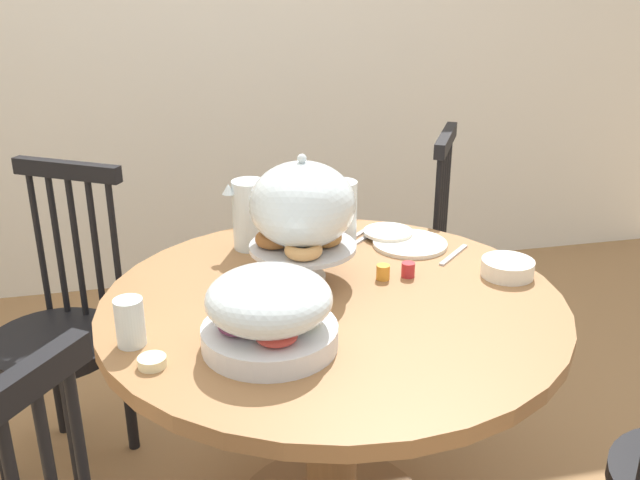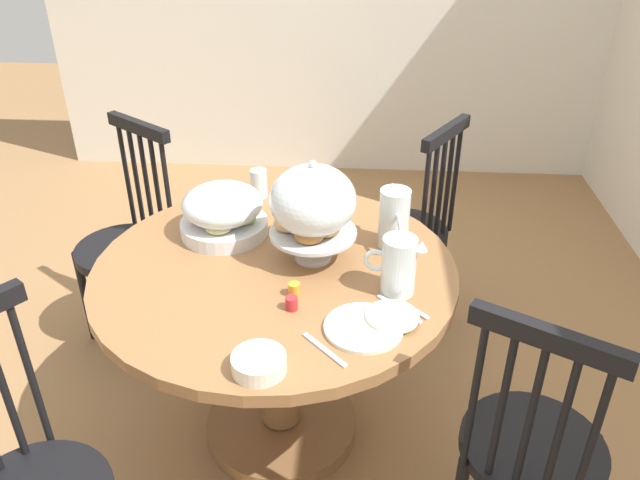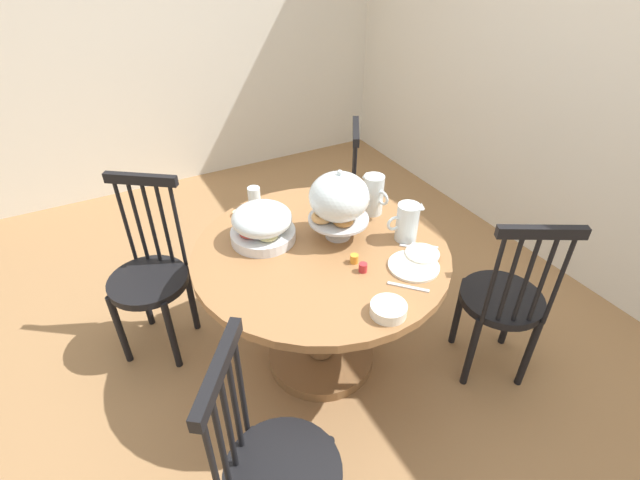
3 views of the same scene
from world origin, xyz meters
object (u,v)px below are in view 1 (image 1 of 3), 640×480
at_px(butter_dish, 152,362).
at_px(china_plate_large, 410,244).
at_px(orange_juice_pitcher, 250,218).
at_px(china_plate_small, 388,232).
at_px(milk_pitcher, 340,213).
at_px(pastry_stand_with_dome, 302,210).
at_px(windsor_chair_far_side, 60,338).
at_px(windsor_chair_facing_door, 401,267).
at_px(fruit_platter_covered, 269,311).
at_px(cereal_bowl, 508,268).
at_px(drinking_glass, 130,322).
at_px(dining_table, 333,374).

bearing_deg(butter_dish, china_plate_large, 34.43).
relative_size(orange_juice_pitcher, china_plate_small, 1.36).
bearing_deg(china_plate_large, milk_pitcher, 152.94).
bearing_deg(pastry_stand_with_dome, windsor_chair_far_side, 152.50).
bearing_deg(windsor_chair_facing_door, pastry_stand_with_dome, -128.47).
bearing_deg(orange_juice_pitcher, windsor_chair_far_side, 170.54).
bearing_deg(milk_pitcher, china_plate_small, -6.82).
relative_size(fruit_platter_covered, cereal_bowl, 2.14).
xyz_separation_m(china_plate_large, cereal_bowl, (0.18, -0.26, 0.02)).
bearing_deg(drinking_glass, china_plate_large, 27.38).
bearing_deg(dining_table, windsor_chair_far_side, 146.95).
height_order(windsor_chair_facing_door, butter_dish, windsor_chair_facing_door).
relative_size(windsor_chair_far_side, fruit_platter_covered, 3.25).
xyz_separation_m(fruit_platter_covered, butter_dish, (-0.25, -0.03, -0.07)).
bearing_deg(dining_table, milk_pitcher, 73.39).
xyz_separation_m(dining_table, fruit_platter_covered, (-0.19, -0.20, 0.31)).
height_order(windsor_chair_facing_door, orange_juice_pitcher, windsor_chair_facing_door).
distance_m(dining_table, china_plate_small, 0.51).
bearing_deg(milk_pitcher, fruit_platter_covered, -117.77).
height_order(pastry_stand_with_dome, drinking_glass, pastry_stand_with_dome).
height_order(milk_pitcher, cereal_bowl, milk_pitcher).
relative_size(orange_juice_pitcher, china_plate_large, 0.92).
relative_size(china_plate_large, butter_dish, 3.67).
relative_size(china_plate_small, cereal_bowl, 1.07).
bearing_deg(cereal_bowl, drinking_glass, -171.25).
xyz_separation_m(pastry_stand_with_dome, drinking_glass, (-0.44, -0.24, -0.14)).
bearing_deg(cereal_bowl, butter_dish, -164.79).
bearing_deg(windsor_chair_facing_door, fruit_platter_covered, -124.01).
distance_m(windsor_chair_facing_door, milk_pitcher, 0.62).
relative_size(milk_pitcher, china_plate_large, 0.84).
bearing_deg(milk_pitcher, china_plate_large, -27.06).
height_order(milk_pitcher, china_plate_small, milk_pitcher).
height_order(cereal_bowl, butter_dish, cereal_bowl).
height_order(pastry_stand_with_dome, milk_pitcher, pastry_stand_with_dome).
relative_size(windsor_chair_far_side, china_plate_large, 4.43).
bearing_deg(china_plate_large, china_plate_small, 118.09).
relative_size(windsor_chair_facing_door, fruit_platter_covered, 3.25).
relative_size(dining_table, orange_juice_pitcher, 5.72).
xyz_separation_m(pastry_stand_with_dome, butter_dish, (-0.39, -0.35, -0.19)).
bearing_deg(orange_juice_pitcher, pastry_stand_with_dome, -68.67).
relative_size(dining_table, china_plate_small, 7.77).
height_order(orange_juice_pitcher, china_plate_large, orange_juice_pitcher).
bearing_deg(orange_juice_pitcher, dining_table, -68.14).
bearing_deg(windsor_chair_far_side, orange_juice_pitcher, -9.46).
distance_m(pastry_stand_with_dome, drinking_glass, 0.52).
bearing_deg(china_plate_small, windsor_chair_facing_door, 64.06).
height_order(china_plate_large, butter_dish, butter_dish).
relative_size(fruit_platter_covered, china_plate_small, 2.00).
distance_m(pastry_stand_with_dome, cereal_bowl, 0.58).
bearing_deg(china_plate_small, cereal_bowl, -56.59).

